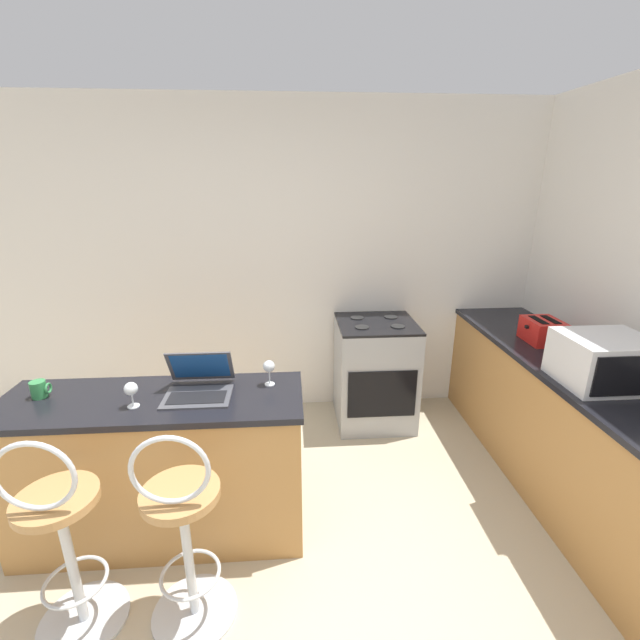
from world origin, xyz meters
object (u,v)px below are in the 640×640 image
stove_range (375,372)px  wine_glass_short (269,367)px  microwave (605,361)px  wine_glass_tall (131,390)px  toaster (543,331)px  bar_stool_near (63,540)px  laptop (199,383)px  mug_green (39,389)px  bar_stool_far (184,533)px

stove_range → wine_glass_short: 1.43m
microwave → wine_glass_tall: bearing=-178.2°
toaster → stove_range: toaster is taller
bar_stool_near → wine_glass_tall: 0.69m
wine_glass_tall → stove_range: bearing=39.3°
toaster → wine_glass_tall: bearing=-164.3°
bar_stool_near → microwave: bearing=11.0°
microwave → stove_range: 1.66m
wine_glass_short → laptop: bearing=-170.0°
microwave → wine_glass_tall: (-2.55, -0.08, -0.04)m
bar_stool_near → wine_glass_short: bearing=36.6°
wine_glass_short → mug_green: 1.21m
stove_range → microwave: bearing=-47.6°
bar_stool_far → bar_stool_near: bearing=180.0°
wine_glass_short → toaster: bearing=15.6°
bar_stool_near → mug_green: size_ratio=11.04×
bar_stool_far → laptop: size_ratio=3.01×
microwave → wine_glass_short: size_ratio=3.19×
bar_stool_near → laptop: laptop is taller
laptop → stove_range: 1.70m
bar_stool_near → wine_glass_short: size_ratio=7.22×
toaster → wine_glass_short: bearing=-164.4°
stove_range → wine_glass_tall: bearing=-140.7°
bar_stool_near → microwave: 2.85m
laptop → wine_glass_short: laptop is taller
bar_stool_far → toaster: bearing=27.6°
microwave → wine_glass_tall: size_ratio=3.44×
bar_stool_far → wine_glass_tall: 0.73m
toaster → wine_glass_tall: size_ratio=1.97×
toaster → laptop: bearing=-165.3°
wine_glass_tall → mug_green: bearing=165.2°
bar_stool_near → stove_range: size_ratio=1.18×
bar_stool_far → toaster: (2.27, 1.18, 0.47)m
laptop → wine_glass_short: (0.37, 0.07, 0.05)m
bar_stool_near → laptop: bearing=49.3°
bar_stool_far → wine_glass_short: bearing=60.8°
toaster → mug_green: 3.16m
bar_stool_near → bar_stool_far: 0.51m
bar_stool_near → microwave: size_ratio=2.26×
stove_range → mug_green: size_ratio=9.37×
wine_glass_tall → wine_glass_short: bearing=16.0°
laptop → mug_green: laptop is taller
microwave → toaster: 0.65m
microwave → stove_range: microwave is taller
microwave → stove_range: bearing=132.4°
wine_glass_tall → laptop: bearing=22.8°
bar_stool_near → toaster: bearing=23.1°
toaster → wine_glass_short: toaster is taller
toaster → stove_range: bearing=155.1°
bar_stool_far → wine_glass_short: size_ratio=7.22×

